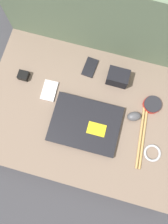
{
  "coord_description": "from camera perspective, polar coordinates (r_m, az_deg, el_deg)",
  "views": [
    {
      "loc": [
        0.06,
        -0.23,
        1.24
      ],
      "look_at": [
        0.0,
        0.0,
        0.16
      ],
      "focal_mm": 35.0,
      "sensor_mm": 36.0,
      "label": 1
    }
  ],
  "objects": [
    {
      "name": "cable_coil",
      "position": [
        1.14,
        17.42,
        -10.19
      ],
      "size": [
        0.09,
        0.09,
        0.01
      ],
      "color": "#B2B2B7",
      "rests_on": "couch_seat"
    },
    {
      "name": "laptop",
      "position": [
        1.09,
        0.38,
        -3.2
      ],
      "size": [
        0.34,
        0.26,
        0.03
      ],
      "rotation": [
        0.0,
        0.0,
        0.01
      ],
      "color": "black",
      "rests_on": "couch_seat"
    },
    {
      "name": "phone_black",
      "position": [
        1.19,
        1.58,
        11.59
      ],
      "size": [
        0.07,
        0.11,
        0.01
      ],
      "rotation": [
        0.0,
        0.0,
        -0.09
      ],
      "color": "black",
      "rests_on": "couch_seat"
    },
    {
      "name": "camera_pouch",
      "position": [
        1.15,
        8.81,
        8.94
      ],
      "size": [
        0.11,
        0.08,
        0.08
      ],
      "color": "black",
      "rests_on": "couch_seat"
    },
    {
      "name": "couch_seat",
      "position": [
        1.19,
        -0.0,
        -0.94
      ],
      "size": [
        1.03,
        0.72,
        0.14
      ],
      "color": "#7A6656",
      "rests_on": "ground_plane"
    },
    {
      "name": "speaker_puck",
      "position": [
        1.17,
        17.39,
        1.87
      ],
      "size": [
        0.09,
        0.09,
        0.03
      ],
      "color": "red",
      "rests_on": "couch_seat"
    },
    {
      "name": "charger_brick",
      "position": [
        1.21,
        -15.52,
        9.15
      ],
      "size": [
        0.05,
        0.05,
        0.03
      ],
      "color": "black",
      "rests_on": "couch_seat"
    },
    {
      "name": "drumstick_pair",
      "position": [
        1.13,
        14.99,
        -5.52
      ],
      "size": [
        0.06,
        0.35,
        0.01
      ],
      "rotation": [
        0.0,
        0.0,
        0.08
      ],
      "color": "tan",
      "rests_on": "couch_seat"
    },
    {
      "name": "couch_backrest",
      "position": [
        1.17,
        6.54,
        23.16
      ],
      "size": [
        1.03,
        0.2,
        0.58
      ],
      "color": "#60755B",
      "rests_on": "ground_plane"
    },
    {
      "name": "ground_plane",
      "position": [
        1.26,
        -0.0,
        -1.58
      ],
      "size": [
        8.0,
        8.0,
        0.0
      ],
      "primitive_type": "plane",
      "color": "#38383D"
    },
    {
      "name": "computer_mouse",
      "position": [
        1.12,
        12.94,
        -1.11
      ],
      "size": [
        0.08,
        0.07,
        0.04
      ],
      "rotation": [
        0.0,
        0.0,
        0.41
      ],
      "color": "#4C4C51",
      "rests_on": "couch_seat"
    },
    {
      "name": "phone_silver",
      "position": [
        1.16,
        -9.03,
        5.54
      ],
      "size": [
        0.08,
        0.11,
        0.01
      ],
      "rotation": [
        0.0,
        0.0,
        0.04
      ],
      "color": "silver",
      "rests_on": "couch_seat"
    }
  ]
}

